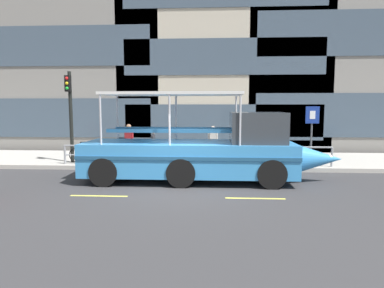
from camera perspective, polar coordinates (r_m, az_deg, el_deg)
ground_plane at (r=11.82m, az=-2.02°, el=-7.24°), size 120.00×120.00×0.00m
sidewalk at (r=17.28m, az=-0.26°, el=-2.60°), size 32.00×4.80×0.18m
curb_edge at (r=14.83m, az=-0.88°, el=-4.09°), size 32.00×0.18×0.18m
lane_centreline at (r=10.62m, az=-2.66°, el=-8.79°), size 25.80×0.12×0.01m
curb_guardrail at (r=15.04m, az=0.54°, el=-1.34°), size 11.81×0.09×0.87m
traffic_light_pole at (r=16.62m, az=-19.56°, el=5.67°), size 0.24×0.46×4.14m
parking_sign at (r=16.29m, az=19.26°, el=3.01°), size 0.60×0.12×2.58m
leaned_bicycle at (r=16.46m, az=-16.93°, el=-1.68°), size 1.74×0.46×0.96m
duck_tour_boat at (r=12.69m, az=1.99°, el=-1.30°), size 9.57×2.49×3.26m
pedestrian_near_bow at (r=16.27m, az=11.37°, el=0.58°), size 0.35×0.37×1.65m
pedestrian_mid_left at (r=16.36m, az=3.48°, el=0.70°), size 0.47×0.22×1.64m
pedestrian_mid_right at (r=16.06m, az=-6.45°, el=0.29°), size 0.21×0.44×1.52m
pedestrian_near_stern at (r=16.96m, az=-10.41°, el=0.96°), size 0.48×0.28×1.72m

